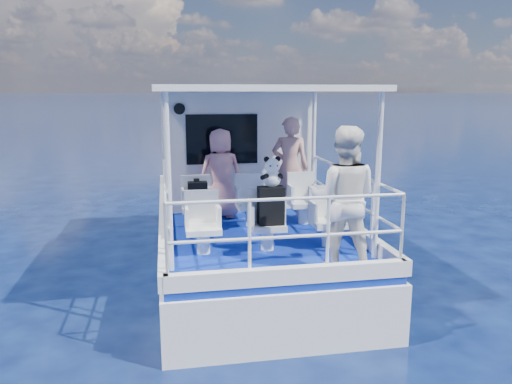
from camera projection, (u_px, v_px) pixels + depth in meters
ground at (254, 281)px, 8.31m from camera, size 2000.00×2000.00×0.00m
hull at (244, 261)px, 9.27m from camera, size 3.00×7.00×1.60m
deck at (244, 217)px, 9.11m from camera, size 2.90×6.90×0.10m
cabin at (234, 147)px, 10.13m from camera, size 2.85×2.00×2.20m
canopy at (256, 89)px, 7.50m from camera, size 3.00×3.20×0.08m
canopy_posts at (256, 164)px, 7.67m from camera, size 2.77×2.97×2.20m
railings at (260, 207)px, 7.48m from camera, size 2.84×3.59×1.00m
seat_port_fwd at (197, 217)px, 8.13m from camera, size 0.48×0.46×0.38m
seat_center_fwd at (251, 215)px, 8.29m from camera, size 0.48×0.46×0.38m
seat_stbd_fwd at (304, 212)px, 8.45m from camera, size 0.48×0.46×0.38m
seat_port_aft at (203, 240)px, 6.87m from camera, size 0.48×0.46×0.38m
seat_center_aft at (267, 237)px, 7.03m from camera, size 0.48×0.46×0.38m
seat_stbd_aft at (328, 233)px, 7.19m from camera, size 0.48×0.46×0.38m
passenger_port_fwd at (221, 174)px, 8.72m from camera, size 0.65×0.51×1.58m
passenger_stbd_fwd at (290, 167)px, 8.81m from camera, size 0.74×0.59×1.77m
passenger_stbd_aft at (343, 199)px, 6.15m from camera, size 1.07×0.97×1.80m
backpack_port at (198, 194)px, 7.99m from camera, size 0.31×0.17×0.40m
backpack_center at (271, 206)px, 6.90m from camera, size 0.36×0.20×0.53m
compact_camera at (196, 180)px, 7.95m from camera, size 0.09×0.05×0.05m
panda at (272, 172)px, 6.83m from camera, size 0.27×0.22×0.41m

